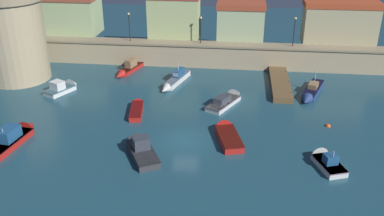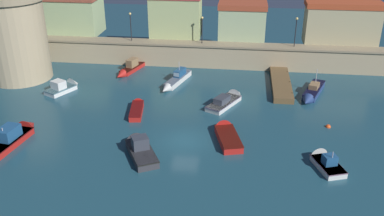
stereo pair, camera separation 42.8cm
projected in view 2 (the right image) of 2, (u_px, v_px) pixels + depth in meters
name	position (u px, v px, depth m)	size (l,w,h in m)	color
ground_plane	(185.00, 141.00, 39.49)	(118.44, 118.44, 0.00)	#1E4756
quay_wall	(206.00, 55.00, 57.49)	(49.18, 2.51, 3.17)	tan
old_town_backdrop	(199.00, 18.00, 58.79)	(45.99, 5.36, 6.27)	#A4BD85
fortress_tower	(15.00, 37.00, 51.81)	(8.12, 8.12, 10.56)	tan
pier_dock	(281.00, 84.00, 51.34)	(2.24, 10.32, 0.70)	brown
quay_lamp_0	(131.00, 22.00, 56.90)	(0.32, 0.32, 3.83)	black
quay_lamp_1	(202.00, 26.00, 55.88)	(0.32, 0.32, 3.58)	black
quay_lamp_2	(296.00, 28.00, 54.46)	(0.32, 0.32, 3.82)	black
moored_boat_0	(226.00, 133.00, 40.05)	(3.17, 5.95, 1.67)	red
moored_boat_2	(139.00, 147.00, 37.60)	(4.35, 6.07, 2.28)	#333338
moored_boat_3	(324.00, 161.00, 35.75)	(2.92, 4.46, 2.39)	silver
moored_boat_4	(130.00, 68.00, 55.94)	(3.20, 6.91, 1.89)	red
moored_boat_5	(229.00, 99.00, 47.11)	(4.39, 6.26, 1.79)	silver
moored_boat_6	(14.00, 136.00, 39.26)	(2.82, 7.45, 2.56)	red
moored_boat_8	(137.00, 108.00, 45.21)	(1.91, 5.30, 1.13)	red
moored_boat_9	(65.00, 87.00, 50.25)	(3.62, 4.71, 2.09)	white
moored_boat_10	(176.00, 80.00, 52.02)	(3.06, 7.11, 2.74)	silver
moored_boat_11	(312.00, 92.00, 48.66)	(3.70, 6.99, 3.15)	navy
mooring_buoy_0	(328.00, 127.00, 41.99)	(0.53, 0.53, 0.53)	#EA4C19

